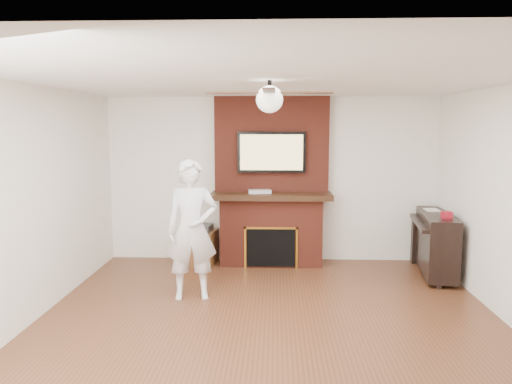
{
  "coord_description": "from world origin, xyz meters",
  "views": [
    {
      "loc": [
        0.06,
        -4.85,
        2.07
      ],
      "look_at": [
        -0.17,
        0.9,
        1.3
      ],
      "focal_mm": 35.0,
      "sensor_mm": 36.0,
      "label": 1
    }
  ],
  "objects_px": {
    "person": "(192,230)",
    "side_table": "(198,245)",
    "fireplace": "(271,198)",
    "piano": "(436,242)"
  },
  "relations": [
    {
      "from": "person",
      "to": "side_table",
      "type": "height_order",
      "value": "person"
    },
    {
      "from": "person",
      "to": "side_table",
      "type": "bearing_deg",
      "value": 85.94
    },
    {
      "from": "fireplace",
      "to": "piano",
      "type": "height_order",
      "value": "fireplace"
    },
    {
      "from": "side_table",
      "to": "person",
      "type": "bearing_deg",
      "value": -76.75
    },
    {
      "from": "person",
      "to": "side_table",
      "type": "relative_size",
      "value": 2.83
    },
    {
      "from": "side_table",
      "to": "fireplace",
      "type": "bearing_deg",
      "value": 10.54
    },
    {
      "from": "side_table",
      "to": "piano",
      "type": "xyz_separation_m",
      "value": [
        3.39,
        -0.48,
        0.19
      ]
    },
    {
      "from": "fireplace",
      "to": "piano",
      "type": "bearing_deg",
      "value": -13.46
    },
    {
      "from": "fireplace",
      "to": "side_table",
      "type": "relative_size",
      "value": 4.23
    },
    {
      "from": "person",
      "to": "piano",
      "type": "xyz_separation_m",
      "value": [
        3.22,
        1.05,
        -0.37
      ]
    }
  ]
}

